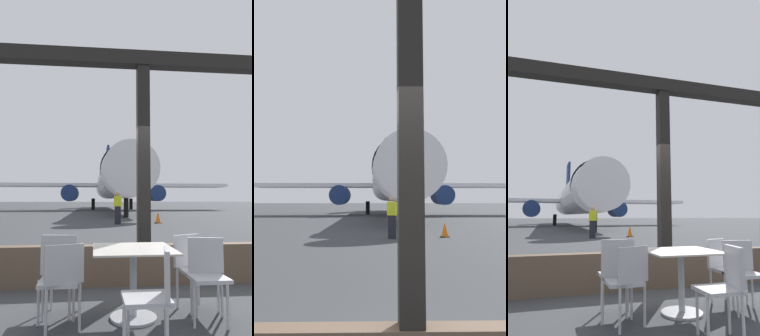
# 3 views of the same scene
# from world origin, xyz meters

# --- Properties ---
(ground_plane) EXTENTS (220.00, 220.00, 0.00)m
(ground_plane) POSITION_xyz_m (0.00, 40.00, 0.00)
(ground_plane) COLOR #383A3D
(window_frame) EXTENTS (9.12, 0.24, 3.78)m
(window_frame) POSITION_xyz_m (0.00, 0.00, 1.35)
(window_frame) COLOR brown
(window_frame) RESTS_ON ground
(airplane) EXTENTS (28.00, 35.73, 10.24)m
(airplane) POSITION_xyz_m (1.60, 31.94, 3.31)
(airplane) COLOR silver
(airplane) RESTS_ON ground
(ground_crew_worker) EXTENTS (0.40, 0.50, 1.74)m
(ground_crew_worker) POSITION_xyz_m (0.50, 11.63, 0.90)
(ground_crew_worker) COLOR black
(ground_crew_worker) RESTS_ON ground
(traffic_cone) EXTENTS (0.36, 0.36, 0.64)m
(traffic_cone) POSITION_xyz_m (2.80, 12.22, 0.30)
(traffic_cone) COLOR orange
(traffic_cone) RESTS_ON ground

